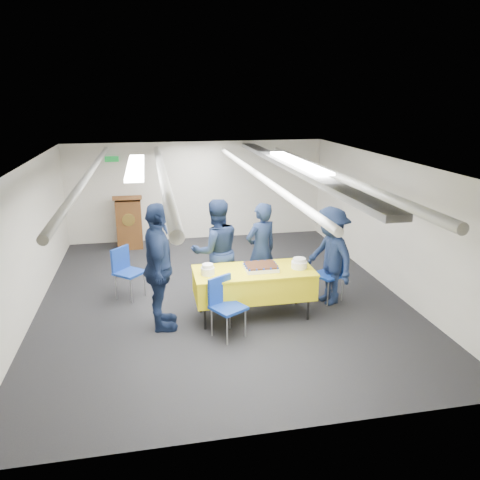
% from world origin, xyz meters
% --- Properties ---
extents(ground, '(7.00, 7.00, 0.00)m').
position_xyz_m(ground, '(0.00, 0.00, 0.00)').
color(ground, black).
rests_on(ground, ground).
extents(room_shell, '(6.00, 7.00, 2.30)m').
position_xyz_m(room_shell, '(0.09, 0.41, 1.81)').
color(room_shell, silver).
rests_on(room_shell, ground).
extents(serving_table, '(1.83, 0.82, 0.77)m').
position_xyz_m(serving_table, '(0.38, -0.87, 0.56)').
color(serving_table, black).
rests_on(serving_table, ground).
extents(sheet_cake, '(0.51, 0.39, 0.09)m').
position_xyz_m(sheet_cake, '(0.49, -0.87, 0.81)').
color(sheet_cake, white).
rests_on(sheet_cake, serving_table).
extents(plate_stack_left, '(0.20, 0.20, 0.16)m').
position_xyz_m(plate_stack_left, '(-0.33, -0.92, 0.84)').
color(plate_stack_left, white).
rests_on(plate_stack_left, serving_table).
extents(plate_stack_right, '(0.24, 0.24, 0.16)m').
position_xyz_m(plate_stack_right, '(1.09, -0.92, 0.84)').
color(plate_stack_right, white).
rests_on(plate_stack_right, serving_table).
extents(podium, '(0.62, 0.53, 1.25)m').
position_xyz_m(podium, '(-1.60, 3.05, 0.61)').
color(podium, brown).
rests_on(podium, ground).
extents(chair_near, '(0.58, 0.58, 0.87)m').
position_xyz_m(chair_near, '(-0.16, -1.36, 0.53)').
color(chair_near, gray).
rests_on(chair_near, ground).
extents(chair_right, '(0.56, 0.56, 0.87)m').
position_xyz_m(chair_right, '(1.82, -0.48, 0.53)').
color(chair_right, gray).
rests_on(chair_right, ground).
extents(chair_left, '(0.59, 0.59, 0.87)m').
position_xyz_m(chair_left, '(-1.59, 0.28, 0.53)').
color(chair_left, gray).
rests_on(chair_left, ground).
extents(sailor_a, '(0.70, 0.59, 1.64)m').
position_xyz_m(sailor_a, '(0.67, -0.13, 0.82)').
color(sailor_a, black).
rests_on(sailor_a, ground).
extents(sailor_b, '(0.93, 0.78, 1.74)m').
position_xyz_m(sailor_b, '(-0.09, -0.15, 0.87)').
color(sailor_b, black).
rests_on(sailor_b, ground).
extents(sailor_c, '(0.49, 1.12, 1.90)m').
position_xyz_m(sailor_c, '(-1.04, -0.97, 0.95)').
color(sailor_c, black).
rests_on(sailor_c, ground).
extents(sailor_d, '(0.85, 1.17, 1.63)m').
position_xyz_m(sailor_d, '(1.71, -0.60, 0.81)').
color(sailor_d, black).
rests_on(sailor_d, ground).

